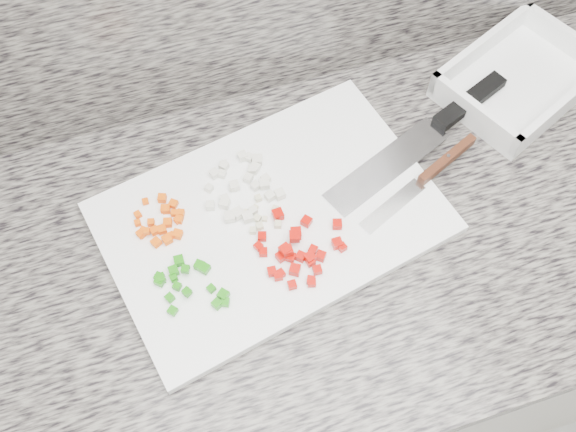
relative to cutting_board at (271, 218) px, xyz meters
name	(u,v)px	position (x,y,z in m)	size (l,w,h in m)	color
cabinet	(329,329)	(0.10, -0.04, -0.48)	(3.92, 0.62, 0.86)	white
countertop	(345,232)	(0.10, -0.04, -0.03)	(3.96, 0.64, 0.04)	slate
cutting_board	(271,218)	(0.00, 0.00, 0.00)	(0.49, 0.33, 0.02)	white
carrot_pile	(162,223)	(-0.16, 0.03, 0.01)	(0.08, 0.09, 0.02)	#EB5405
onion_pile	(243,187)	(-0.03, 0.06, 0.01)	(0.12, 0.12, 0.01)	silver
green_pepper_pile	(187,282)	(-0.14, -0.07, 0.01)	(0.10, 0.10, 0.02)	#197C0B
red_pepper_pile	(298,250)	(0.02, -0.07, 0.02)	(0.14, 0.13, 0.02)	#B30902
garlic_pile	(261,217)	(-0.02, 0.00, 0.01)	(0.06, 0.06, 0.01)	beige
chef_knife	(442,122)	(0.31, 0.08, 0.01)	(0.37, 0.18, 0.02)	silver
paring_knife	(434,171)	(0.26, -0.01, 0.01)	(0.23, 0.11, 0.02)	silver
tray	(519,81)	(0.47, 0.12, 0.01)	(0.31, 0.27, 0.05)	white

